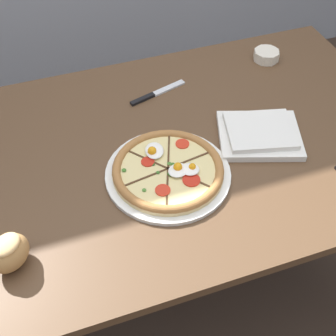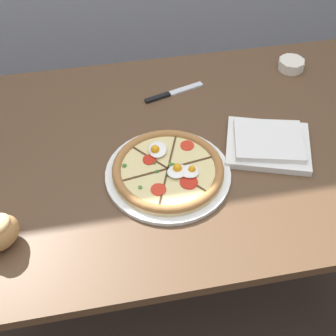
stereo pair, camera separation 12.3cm
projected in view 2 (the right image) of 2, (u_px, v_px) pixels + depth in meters
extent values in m
plane|color=#3D2D23|center=(174.00, 284.00, 1.90)|extent=(12.00, 12.00, 0.00)
cube|color=#513823|center=(176.00, 151.00, 1.34)|extent=(1.46, 0.90, 0.03)
cube|color=#513823|center=(313.00, 129.00, 1.98)|extent=(0.06, 0.06, 0.74)
cylinder|color=white|center=(168.00, 174.00, 1.25)|extent=(0.34, 0.34, 0.01)
cylinder|color=#E5C684|center=(168.00, 171.00, 1.24)|extent=(0.30, 0.30, 0.01)
cylinder|color=#E0CC84|center=(168.00, 169.00, 1.24)|extent=(0.26, 0.26, 0.00)
torus|color=#A36B38|center=(168.00, 169.00, 1.24)|extent=(0.30, 0.30, 0.02)
cube|color=#472D19|center=(187.00, 180.00, 1.21)|extent=(0.09, 0.10, 0.00)
cube|color=#472D19|center=(191.00, 163.00, 1.25)|extent=(0.13, 0.03, 0.00)
cube|color=#472D19|center=(172.00, 152.00, 1.28)|extent=(0.05, 0.12, 0.00)
cube|color=#472D19|center=(150.00, 157.00, 1.26)|extent=(0.09, 0.10, 0.00)
cube|color=#472D19|center=(145.00, 175.00, 1.22)|extent=(0.13, 0.03, 0.00)
cube|color=#472D19|center=(164.00, 187.00, 1.19)|extent=(0.05, 0.12, 0.00)
cylinder|color=red|center=(187.00, 146.00, 1.29)|extent=(0.04, 0.04, 0.00)
cylinder|color=red|center=(158.00, 189.00, 1.19)|extent=(0.04, 0.04, 0.00)
cylinder|color=red|center=(190.00, 182.00, 1.20)|extent=(0.05, 0.05, 0.00)
cylinder|color=red|center=(149.00, 160.00, 1.26)|extent=(0.04, 0.04, 0.00)
ellipsoid|color=white|center=(158.00, 149.00, 1.28)|extent=(0.06, 0.08, 0.01)
sphere|color=orange|center=(155.00, 149.00, 1.27)|extent=(0.02, 0.02, 0.02)
ellipsoid|color=white|center=(178.00, 171.00, 1.22)|extent=(0.07, 0.06, 0.01)
sphere|color=orange|center=(177.00, 168.00, 1.22)|extent=(0.02, 0.02, 0.02)
ellipsoid|color=white|center=(189.00, 172.00, 1.22)|extent=(0.07, 0.06, 0.01)
sphere|color=orange|center=(192.00, 169.00, 1.22)|extent=(0.02, 0.02, 0.02)
cylinder|color=#2D5B1E|center=(169.00, 174.00, 1.22)|extent=(0.02, 0.02, 0.00)
cylinder|color=#386B23|center=(174.00, 165.00, 1.24)|extent=(0.01, 0.01, 0.00)
cylinder|color=#477A2D|center=(170.00, 164.00, 1.25)|extent=(0.01, 0.01, 0.00)
cylinder|color=#477A2D|center=(140.00, 187.00, 1.19)|extent=(0.01, 0.01, 0.00)
cylinder|color=#2D5B1E|center=(154.00, 163.00, 1.25)|extent=(0.01, 0.01, 0.00)
cylinder|color=#386B23|center=(124.00, 166.00, 1.24)|extent=(0.01, 0.01, 0.00)
cylinder|color=#2D5B1E|center=(157.00, 171.00, 1.23)|extent=(0.01, 0.01, 0.00)
cylinder|color=silver|center=(291.00, 65.00, 1.58)|extent=(0.08, 0.08, 0.04)
cylinder|color=gold|center=(291.00, 63.00, 1.58)|extent=(0.07, 0.07, 0.02)
cylinder|color=silver|center=(303.00, 63.00, 1.58)|extent=(0.01, 0.01, 0.03)
cylinder|color=silver|center=(296.00, 59.00, 1.60)|extent=(0.01, 0.01, 0.03)
cylinder|color=silver|center=(287.00, 58.00, 1.61)|extent=(0.01, 0.01, 0.03)
cylinder|color=silver|center=(280.00, 61.00, 1.59)|extent=(0.01, 0.01, 0.03)
cylinder|color=silver|center=(279.00, 66.00, 1.57)|extent=(0.01, 0.01, 0.03)
cylinder|color=silver|center=(286.00, 71.00, 1.56)|extent=(0.01, 0.01, 0.03)
cylinder|color=silver|center=(296.00, 72.00, 1.55)|extent=(0.01, 0.01, 0.03)
cylinder|color=silver|center=(303.00, 69.00, 1.56)|extent=(0.01, 0.01, 0.03)
cube|color=silver|center=(268.00, 145.00, 1.32)|extent=(0.28, 0.26, 0.02)
cube|color=silver|center=(269.00, 140.00, 1.31)|extent=(0.22, 0.20, 0.02)
ellipsoid|color=#B27F47|center=(0.00, 233.00, 1.08)|extent=(0.12, 0.12, 0.08)
cube|color=silver|center=(186.00, 89.00, 1.51)|extent=(0.12, 0.05, 0.01)
cube|color=black|center=(158.00, 98.00, 1.48)|extent=(0.09, 0.04, 0.01)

